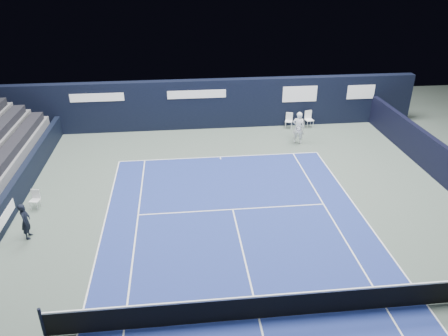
{
  "coord_description": "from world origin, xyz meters",
  "views": [
    {
      "loc": [
        -2.16,
        -9.81,
        10.24
      ],
      "look_at": [
        -0.22,
        7.93,
        1.3
      ],
      "focal_mm": 35.0,
      "sensor_mm": 36.0,
      "label": 1
    }
  ],
  "objects_px": {
    "folding_chair_back_a": "(289,118)",
    "folding_chair_back_b": "(309,118)",
    "line_judge_chair": "(35,198)",
    "tennis_player": "(298,128)",
    "tennis_net": "(259,307)"
  },
  "relations": [
    {
      "from": "line_judge_chair",
      "to": "tennis_player",
      "type": "relative_size",
      "value": 0.45
    },
    {
      "from": "folding_chair_back_a",
      "to": "line_judge_chair",
      "type": "relative_size",
      "value": 1.15
    },
    {
      "from": "folding_chair_back_a",
      "to": "tennis_player",
      "type": "distance_m",
      "value": 2.59
    },
    {
      "from": "tennis_player",
      "to": "line_judge_chair",
      "type": "bearing_deg",
      "value": -156.56
    },
    {
      "from": "folding_chair_back_b",
      "to": "tennis_net",
      "type": "relative_size",
      "value": 0.08
    },
    {
      "from": "folding_chair_back_b",
      "to": "line_judge_chair",
      "type": "bearing_deg",
      "value": -160.55
    },
    {
      "from": "folding_chair_back_b",
      "to": "line_judge_chair",
      "type": "distance_m",
      "value": 16.91
    },
    {
      "from": "tennis_net",
      "to": "folding_chair_back_b",
      "type": "bearing_deg",
      "value": 68.91
    },
    {
      "from": "folding_chair_back_a",
      "to": "line_judge_chair",
      "type": "bearing_deg",
      "value": -129.68
    },
    {
      "from": "tennis_player",
      "to": "tennis_net",
      "type": "bearing_deg",
      "value": -109.57
    },
    {
      "from": "tennis_net",
      "to": "tennis_player",
      "type": "distance_m",
      "value": 14.14
    },
    {
      "from": "folding_chair_back_a",
      "to": "line_judge_chair",
      "type": "height_order",
      "value": "folding_chair_back_a"
    },
    {
      "from": "folding_chair_back_a",
      "to": "tennis_net",
      "type": "height_order",
      "value": "tennis_net"
    },
    {
      "from": "folding_chair_back_a",
      "to": "tennis_net",
      "type": "bearing_deg",
      "value": -88.46
    },
    {
      "from": "folding_chair_back_a",
      "to": "folding_chair_back_b",
      "type": "bearing_deg",
      "value": 16.49
    }
  ]
}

